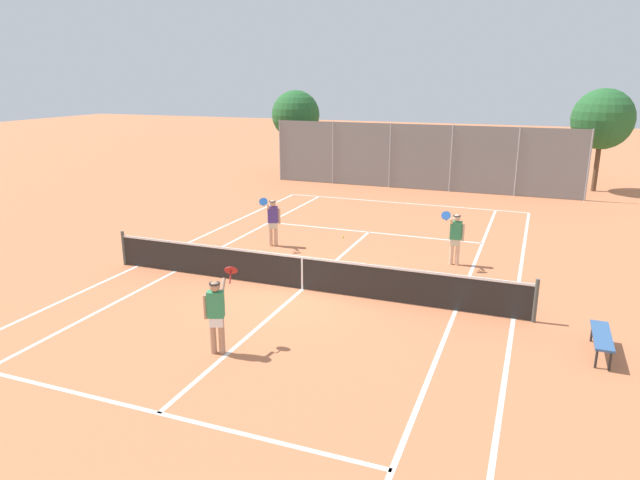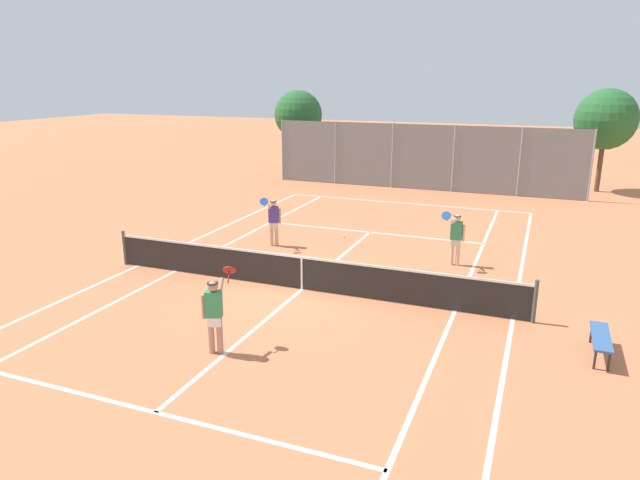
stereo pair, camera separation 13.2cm
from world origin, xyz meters
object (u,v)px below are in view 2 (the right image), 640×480
Objects in this scene: loose_tennis_ball_2 at (451,215)px; tree_behind_left at (298,116)px; player_far_right at (456,236)px; courtside_bench at (601,338)px; tree_behind_right at (607,121)px; player_near_side at (214,311)px; player_far_left at (274,220)px; tennis_net at (302,272)px; loose_tennis_ball_1 at (344,237)px.

loose_tennis_ball_2 is 0.01× the size of tree_behind_left.
courtside_bench is (3.74, -4.94, -0.52)m from player_far_right.
courtside_bench is (4.88, -11.57, 0.38)m from loose_tennis_ball_2.
courtside_bench is 19.93m from tree_behind_right.
player_near_side is at bearing -115.92° from player_far_right.
player_far_left is at bearing 107.24° from player_near_side.
player_far_right is at bearing 127.13° from courtside_bench.
loose_tennis_ball_2 is at bearing 79.70° from player_near_side.
tennis_net is at bearing 170.03° from courtside_bench.
tennis_net is 5.11m from player_far_right.
player_far_right is 0.35× the size of tree_behind_right.
tree_behind_left is (-10.39, 7.68, 3.35)m from loose_tennis_ball_2.
player_far_left is 26.88× the size of loose_tennis_ball_1.
player_far_right is at bearing -22.03° from loose_tennis_ball_1.
player_far_right is 18.54m from tree_behind_left.
tree_behind_right is (8.46, 18.37, 2.97)m from tennis_net.
tree_behind_left reaches higher than courtside_bench.
tree_behind_left is 16.45m from tree_behind_right.
player_far_left is at bearing -178.61° from player_far_right.
player_near_side reaches higher than loose_tennis_ball_2.
player_far_left reaches higher than loose_tennis_ball_1.
loose_tennis_ball_2 is 0.01× the size of tree_behind_right.
tree_behind_right is at bearing 54.98° from loose_tennis_ball_1.
player_far_right is 26.88× the size of loose_tennis_ball_2.
player_far_right reaches higher than loose_tennis_ball_1.
player_far_left reaches higher than tennis_net.
loose_tennis_ball_1 is (-0.45, 9.42, -0.89)m from player_near_side.
loose_tennis_ball_2 is at bearing -36.46° from tree_behind_left.
player_near_side is 1.00× the size of player_far_right.
player_far_right is 6.78m from loose_tennis_ball_2.
tree_behind_left is 0.96× the size of tree_behind_right.
player_far_right is 6.21m from courtside_bench.
tennis_net is 6.76× the size of player_far_left.
player_far_left is 18.68m from tree_behind_right.
player_far_left is 26.88× the size of loose_tennis_ball_2.
loose_tennis_ball_2 is at bearing 112.88° from courtside_bench.
tree_behind_left reaches higher than player_near_side.
player_far_right is at bearing 1.39° from player_far_left.
tree_behind_right reaches higher than player_far_right.
loose_tennis_ball_2 is (2.40, 10.29, -0.48)m from tennis_net.
player_near_side is 1.18× the size of courtside_bench.
player_far_left is 2.80m from loose_tennis_ball_1.
tree_behind_right reaches higher than player_far_left.
tree_behind_left reaches higher than loose_tennis_ball_1.
courtside_bench is 24.74m from tree_behind_left.
tennis_net is at bearing -66.01° from tree_behind_left.
player_far_right is (3.54, 3.66, 0.42)m from tennis_net.
tree_behind_left reaches higher than player_far_right.
player_far_right is at bearing 64.08° from player_near_side.
tennis_net reaches higher than loose_tennis_ball_2.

